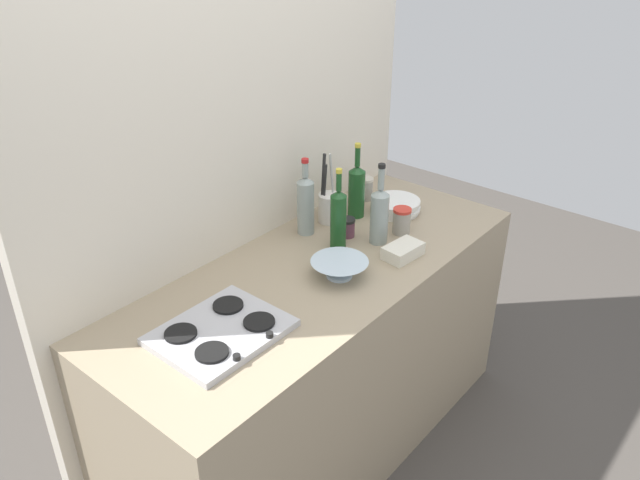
# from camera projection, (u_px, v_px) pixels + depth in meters

# --- Properties ---
(ground_plane) EXTENTS (6.00, 6.00, 0.00)m
(ground_plane) POSITION_uv_depth(u_px,v_px,m) (320.00, 440.00, 2.81)
(ground_plane) COLOR #47423D
(ground_plane) RESTS_ON ground
(counter_block) EXTENTS (1.80, 0.70, 0.90)m
(counter_block) POSITION_uv_depth(u_px,v_px,m) (320.00, 361.00, 2.59)
(counter_block) COLOR tan
(counter_block) RESTS_ON ground
(backsplash_panel) EXTENTS (1.90, 0.06, 2.44)m
(backsplash_panel) POSITION_uv_depth(u_px,v_px,m) (244.00, 164.00, 2.43)
(backsplash_panel) COLOR beige
(backsplash_panel) RESTS_ON ground
(stovetop_hob) EXTENTS (0.40, 0.32, 0.04)m
(stovetop_hob) POSITION_uv_depth(u_px,v_px,m) (221.00, 331.00, 2.01)
(stovetop_hob) COLOR #B2B2B7
(stovetop_hob) RESTS_ON counter_block
(plate_stack) EXTENTS (0.22, 0.22, 0.06)m
(plate_stack) POSITION_uv_depth(u_px,v_px,m) (396.00, 206.00, 2.78)
(plate_stack) COLOR white
(plate_stack) RESTS_ON counter_block
(wine_bottle_leftmost) EXTENTS (0.06, 0.06, 0.33)m
(wine_bottle_leftmost) POSITION_uv_depth(u_px,v_px,m) (338.00, 218.00, 2.45)
(wine_bottle_leftmost) COLOR #19471E
(wine_bottle_leftmost) RESTS_ON counter_block
(wine_bottle_mid_left) EXTENTS (0.07, 0.07, 0.33)m
(wine_bottle_mid_left) POSITION_uv_depth(u_px,v_px,m) (357.00, 190.00, 2.70)
(wine_bottle_mid_left) COLOR #19471E
(wine_bottle_mid_left) RESTS_ON counter_block
(wine_bottle_mid_right) EXTENTS (0.07, 0.07, 0.33)m
(wine_bottle_mid_right) POSITION_uv_depth(u_px,v_px,m) (306.00, 204.00, 2.56)
(wine_bottle_mid_right) COLOR gray
(wine_bottle_mid_right) RESTS_ON counter_block
(wine_bottle_rightmost) EXTENTS (0.07, 0.07, 0.34)m
(wine_bottle_rightmost) POSITION_uv_depth(u_px,v_px,m) (379.00, 214.00, 2.49)
(wine_bottle_rightmost) COLOR gray
(wine_bottle_rightmost) RESTS_ON counter_block
(mixing_bowl) EXTENTS (0.21, 0.21, 0.07)m
(mixing_bowl) POSITION_uv_depth(u_px,v_px,m) (340.00, 268.00, 2.30)
(mixing_bowl) COLOR silver
(mixing_bowl) RESTS_ON counter_block
(butter_dish) EXTENTS (0.17, 0.11, 0.05)m
(butter_dish) POSITION_uv_depth(u_px,v_px,m) (403.00, 251.00, 2.43)
(butter_dish) COLOR silver
(butter_dish) RESTS_ON counter_block
(utensil_crock) EXTENTS (0.09, 0.09, 0.31)m
(utensil_crock) POSITION_uv_depth(u_px,v_px,m) (329.00, 206.00, 2.68)
(utensil_crock) COLOR silver
(utensil_crock) RESTS_ON counter_block
(condiment_jar_front) EXTENTS (0.06, 0.06, 0.08)m
(condiment_jar_front) POSITION_uv_depth(u_px,v_px,m) (347.00, 227.00, 2.58)
(condiment_jar_front) COLOR #66384C
(condiment_jar_front) RESTS_ON counter_block
(condiment_jar_rear) EXTENTS (0.07, 0.07, 0.10)m
(condiment_jar_rear) POSITION_uv_depth(u_px,v_px,m) (365.00, 188.00, 2.89)
(condiment_jar_rear) COLOR #9E998C
(condiment_jar_rear) RESTS_ON counter_block
(condiment_jar_spare) EXTENTS (0.08, 0.08, 0.11)m
(condiment_jar_spare) POSITION_uv_depth(u_px,v_px,m) (402.00, 221.00, 2.59)
(condiment_jar_spare) COLOR #9E998C
(condiment_jar_spare) RESTS_ON counter_block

